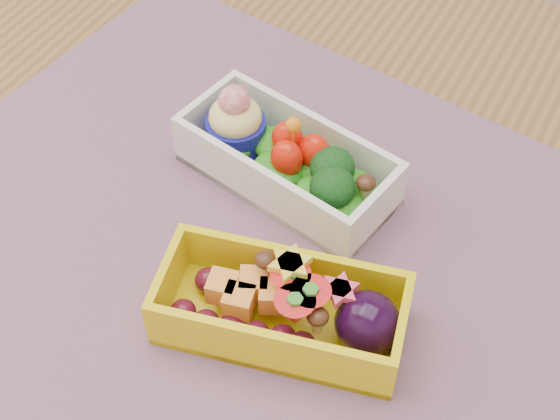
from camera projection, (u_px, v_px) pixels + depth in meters
The scene contains 4 objects.
table at pixel (218, 303), 0.68m from camera, with size 1.20×0.80×0.75m.
placemat at pixel (268, 245), 0.59m from camera, with size 0.55×0.43×0.00m, color gray.
bento_white at pixel (286, 160), 0.61m from camera, with size 0.18×0.10×0.07m.
bento_yellow at pixel (287, 309), 0.52m from camera, with size 0.17×0.11×0.05m.
Camera 1 is at (0.22, -0.31, 1.22)m, focal length 51.61 mm.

